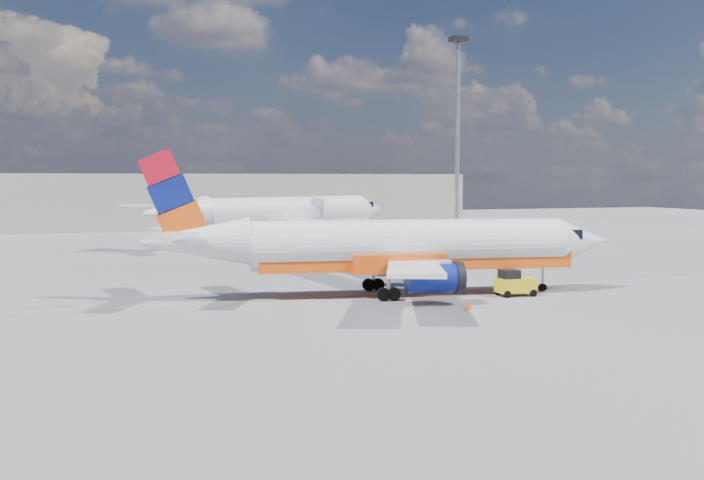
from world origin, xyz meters
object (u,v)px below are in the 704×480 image
object	(u,v)px
second_jet	(281,214)
gse_tug	(514,283)
traffic_cone	(469,306)
main_jet	(394,247)

from	to	relation	value
second_jet	gse_tug	bearing A→B (deg)	-108.59
gse_tug	traffic_cone	distance (m)	6.59
main_jet	traffic_cone	distance (m)	7.44
main_jet	traffic_cone	size ratio (longest dim) A/B	52.24
main_jet	second_jet	xyz separation A→B (m)	(2.96, 39.97, 0.32)
main_jet	gse_tug	distance (m)	7.89
gse_tug	traffic_cone	xyz separation A→B (m)	(-5.28, -3.91, -0.51)
second_jet	traffic_cone	distance (m)	46.77
gse_tug	traffic_cone	bearing A→B (deg)	-140.78
second_jet	gse_tug	xyz separation A→B (m)	(4.07, -42.75, -2.58)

